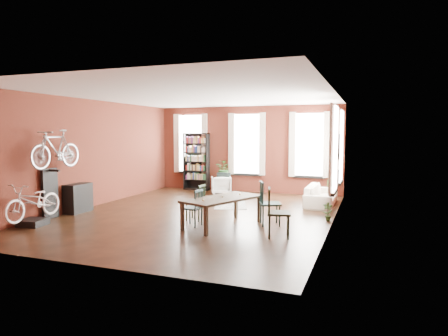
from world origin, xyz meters
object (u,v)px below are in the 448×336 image
at_px(dining_table, 222,212).
at_px(cream_sofa, 321,192).
at_px(plant_stand, 224,185).
at_px(dining_chair_a, 192,208).
at_px(dining_chair_d, 270,204).
at_px(bookshelf, 196,162).
at_px(console_table, 78,198).
at_px(white_armchair, 221,184).
at_px(bike_trainer, 33,222).
at_px(dining_chair_c, 279,213).
at_px(bicycle_floor, 33,185).
at_px(dining_chair_b, 195,202).

bearing_deg(dining_table, cream_sofa, 85.48).
bearing_deg(plant_stand, dining_chair_a, -77.77).
relative_size(dining_chair_d, bookshelf, 0.47).
distance_m(dining_chair_a, dining_chair_d, 1.86).
bearing_deg(dining_chair_d, cream_sofa, -37.08).
distance_m(dining_table, console_table, 4.36).
bearing_deg(cream_sofa, white_armchair, 74.75).
height_order(bike_trainer, console_table, console_table).
bearing_deg(bookshelf, console_table, -103.83).
height_order(dining_chair_a, dining_chair_d, dining_chair_d).
height_order(dining_chair_c, bicycle_floor, bicycle_floor).
height_order(plant_stand, bicycle_floor, bicycle_floor).
bearing_deg(bookshelf, dining_chair_b, -66.13).
height_order(dining_chair_a, cream_sofa, dining_chair_a).
height_order(bike_trainer, plant_stand, plant_stand).
bearing_deg(dining_table, bookshelf, 142.40).
distance_m(console_table, bicycle_floor, 1.79).
bearing_deg(dining_chair_b, bike_trainer, -59.87).
xyz_separation_m(dining_chair_b, console_table, (-3.49, -0.22, -0.05)).
bearing_deg(bike_trainer, dining_chair_c, 9.82).
relative_size(white_armchair, plant_stand, 1.33).
xyz_separation_m(bookshelf, console_table, (-1.28, -5.20, -0.70)).
distance_m(white_armchair, cream_sofa, 3.79).
xyz_separation_m(dining_table, dining_chair_a, (-0.67, -0.24, 0.09)).
bearing_deg(bookshelf, bicycle_floor, -99.38).
relative_size(dining_chair_a, dining_chair_c, 0.84).
relative_size(dining_chair_a, bookshelf, 0.40).
relative_size(dining_chair_c, dining_chair_d, 1.00).
distance_m(dining_chair_b, console_table, 3.49).
height_order(console_table, plant_stand, console_table).
bearing_deg(dining_table, console_table, -159.60).
bearing_deg(dining_chair_a, dining_table, 114.90).
height_order(dining_chair_c, console_table, dining_chair_c).
xyz_separation_m(dining_chair_b, bike_trainer, (-3.38, -1.92, -0.37)).
relative_size(dining_chair_a, console_table, 1.09).
relative_size(dining_chair_c, bike_trainer, 1.93).
relative_size(dining_chair_a, bike_trainer, 1.61).
bearing_deg(bike_trainer, plant_stand, 70.21).
bearing_deg(dining_table, bicycle_floor, -137.61).
xyz_separation_m(bookshelf, bike_trainer, (-1.18, -6.90, -1.02)).
height_order(white_armchair, bike_trainer, white_armchair).
relative_size(bookshelf, cream_sofa, 1.06).
relative_size(dining_table, dining_chair_c, 1.92).
distance_m(cream_sofa, console_table, 7.15).
xyz_separation_m(dining_table, cream_sofa, (1.87, 3.66, 0.07)).
height_order(bookshelf, plant_stand, bookshelf).
bearing_deg(bike_trainer, dining_chair_a, 19.89).
height_order(dining_table, dining_chair_d, dining_chair_d).
xyz_separation_m(dining_chair_a, bicycle_floor, (-3.54, -1.28, 0.55)).
bearing_deg(bicycle_floor, cream_sofa, 39.05).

